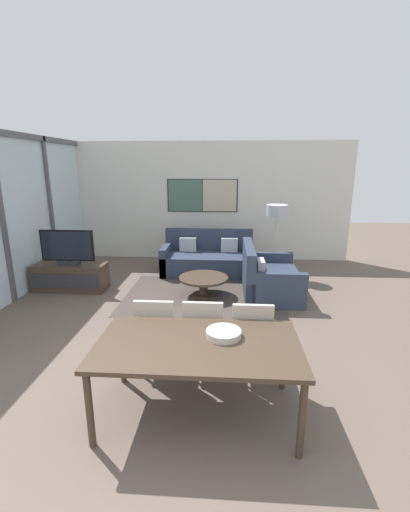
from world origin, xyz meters
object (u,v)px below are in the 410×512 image
object	(u,v)px
dining_chair_right	(251,332)
sofa_main	(208,259)
tv_console	(70,277)
dining_table	(198,349)
sofa_side	(266,279)
coffee_table	(204,281)
fruit_bowl	(224,333)
television	(67,248)
dining_chair_centre	(204,329)
floor_lamp	(277,214)
dining_chair_left	(157,328)

from	to	relation	value
dining_chair_right	sofa_main	bearing A→B (deg)	100.33
tv_console	dining_table	size ratio (longest dim) A/B	0.73
sofa_side	coffee_table	xyz separation A→B (m)	(-1.11, -0.17, -0.02)
tv_console	sofa_side	xyz separation A→B (m)	(3.60, 0.03, 0.04)
fruit_bowl	sofa_main	bearing A→B (deg)	95.12
television	dining_table	distance (m)	4.11
coffee_table	dining_chair_centre	size ratio (longest dim) A/B	0.99
fruit_bowl	dining_table	bearing A→B (deg)	-150.70
sofa_main	tv_console	bearing A→B (deg)	-152.59
sofa_side	fruit_bowl	world-z (taller)	sofa_side
sofa_main	sofa_side	distance (m)	1.68
dining_chair_right	floor_lamp	world-z (taller)	floor_lamp
dining_table	fruit_bowl	bearing A→B (deg)	29.30
sofa_main	dining_chair_right	bearing A→B (deg)	-79.67
tv_console	sofa_side	bearing A→B (deg)	0.45
tv_console	dining_chair_centre	xyz separation A→B (m)	(2.65, -2.43, 0.26)
coffee_table	dining_chair_right	bearing A→B (deg)	-73.59
television	dining_table	xyz separation A→B (m)	(2.65, -3.14, -0.13)
dining_table	dining_chair_centre	xyz separation A→B (m)	(-0.00, 0.72, -0.17)
sofa_main	floor_lamp	world-z (taller)	floor_lamp
sofa_main	dining_chair_centre	xyz separation A→B (m)	(0.16, -3.71, 0.22)
dining_chair_centre	dining_table	bearing A→B (deg)	-90.00
coffee_table	dining_chair_centre	bearing A→B (deg)	-85.94
dining_table	sofa_main	bearing A→B (deg)	92.10
television	dining_table	world-z (taller)	television
coffee_table	dining_chair_left	size ratio (longest dim) A/B	0.99
tv_console	dining_table	world-z (taller)	dining_table
sofa_side	dining_chair_right	size ratio (longest dim) A/B	1.68
dining_chair_right	floor_lamp	size ratio (longest dim) A/B	0.59
dining_chair_left	sofa_main	bearing A→B (deg)	84.50
coffee_table	fruit_bowl	distance (m)	2.95
fruit_bowl	dining_chair_centre	bearing A→B (deg)	110.69
tv_console	floor_lamp	bearing A→B (deg)	16.32
fruit_bowl	sofa_side	bearing A→B (deg)	76.58
floor_lamp	sofa_main	bearing A→B (deg)	173.85
television	fruit_bowl	bearing A→B (deg)	-46.41
sofa_side	floor_lamp	world-z (taller)	floor_lamp
coffee_table	tv_console	bearing A→B (deg)	176.83
coffee_table	floor_lamp	world-z (taller)	floor_lamp
tv_console	dining_chair_centre	bearing A→B (deg)	-42.48
coffee_table	fruit_bowl	xyz separation A→B (m)	(0.39, -2.88, 0.51)
dining_chair_left	television	bearing A→B (deg)	131.24
floor_lamp	dining_chair_right	bearing A→B (deg)	-101.31
tv_console	dining_chair_right	distance (m)	4.02
dining_chair_centre	dining_chair_right	distance (m)	0.52
dining_chair_left	dining_chair_right	bearing A→B (deg)	-1.50
sofa_side	dining_chair_left	xyz separation A→B (m)	(-1.47, -2.46, 0.22)
television	sofa_main	distance (m)	2.85
dining_chair_left	dining_chair_right	distance (m)	1.04
tv_console	dining_chair_right	size ratio (longest dim) A/B	1.52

